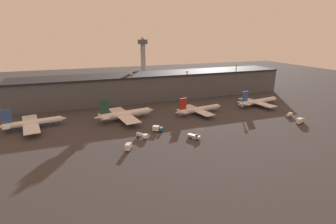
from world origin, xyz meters
The scene contains 17 objects.
ground centered at (0.00, 0.00, 0.00)m, with size 600.00×600.00×0.00m, color #383538.
terminal_building centered at (0.00, 79.69, 10.44)m, with size 221.67×31.56×20.81m.
airplane_0 centered at (-89.30, 33.33, 3.29)m, with size 37.20×36.93×12.97m.
airplane_1 centered at (-36.75, 30.29, 3.73)m, with size 40.02×37.74×14.62m.
airplane_2 centered at (12.49, 25.89, 3.03)m, with size 37.94×30.19×12.38m.
airplane_3 centered at (63.24, 28.57, 3.22)m, with size 40.92×31.44×12.69m.
service_vehicle_0 centered at (-44.29, -14.37, 1.92)m, with size 4.22×5.60×3.50m.
service_vehicle_1 centered at (-9.56, -12.48, 1.34)m, with size 5.70×7.14×2.82m.
service_vehicle_2 centered at (-34.54, -2.47, 1.63)m, with size 5.68×6.66×2.75m.
service_vehicle_3 centered at (60.61, -13.50, 1.97)m, with size 7.12×4.36×3.57m.
service_vehicle_4 centered at (63.99, -1.54, 1.63)m, with size 5.27×3.54×2.87m.
service_vehicle_5 centered at (-24.12, 3.72, 1.83)m, with size 5.92×5.03×3.30m.
lamp_post_0 centered at (-70.49, 66.18, 13.17)m, with size 1.80×1.80×20.10m.
lamp_post_1 centered at (-23.68, 66.18, 15.45)m, with size 1.80×1.80×24.19m.
lamp_post_2 centered at (21.70, 66.18, 15.00)m, with size 1.80×1.80×23.37m.
lamp_post_3 centered at (68.07, 66.18, 17.13)m, with size 1.80×1.80×27.23m.
control_tower centered at (-1.34, 114.41, 28.53)m, with size 9.00×9.00×49.60m.
Camera 1 is at (-65.96, -125.51, 52.45)m, focal length 28.00 mm.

